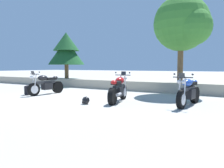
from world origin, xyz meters
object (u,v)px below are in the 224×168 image
at_px(rider_backpack, 28,90).
at_px(rider_helmet, 86,100).
at_px(motorcycle_black_near_left, 46,85).
at_px(motorcycle_red_centre, 119,89).
at_px(motorcycle_blue_far_right, 188,92).
at_px(pine_tree_far_left, 66,49).
at_px(leafy_tree_mid_left, 184,24).

relative_size(rider_backpack, rider_helmet, 1.68).
relative_size(motorcycle_black_near_left, motorcycle_red_centre, 1.01).
relative_size(motorcycle_black_near_left, motorcycle_blue_far_right, 1.00).
height_order(rider_backpack, pine_tree_far_left, pine_tree_far_left).
distance_m(motorcycle_black_near_left, rider_helmet, 3.61).
xyz_separation_m(motorcycle_blue_far_right, rider_backpack, (-7.37, -0.90, -0.24)).
relative_size(motorcycle_red_centre, motorcycle_blue_far_right, 0.99).
bearing_deg(leafy_tree_mid_left, rider_backpack, -147.11).
xyz_separation_m(motorcycle_red_centre, leafy_tree_mid_left, (1.61, 3.75, 2.98)).
bearing_deg(pine_tree_far_left, rider_helmet, -43.00).
relative_size(rider_helmet, pine_tree_far_left, 0.09).
bearing_deg(leafy_tree_mid_left, motorcycle_black_near_left, -148.01).
relative_size(motorcycle_blue_far_right, pine_tree_far_left, 0.64).
bearing_deg(leafy_tree_mid_left, motorcycle_blue_far_right, -74.23).
xyz_separation_m(rider_helmet, leafy_tree_mid_left, (2.41, 4.83, 3.33)).
bearing_deg(motorcycle_black_near_left, motorcycle_red_centre, -1.89).
distance_m(rider_backpack, rider_helmet, 4.09).
bearing_deg(motorcycle_black_near_left, rider_backpack, -139.88).
distance_m(motorcycle_red_centre, motorcycle_blue_far_right, 2.58).
xyz_separation_m(motorcycle_black_near_left, motorcycle_blue_far_right, (6.72, 0.34, 0.00)).
relative_size(rider_helmet, leafy_tree_mid_left, 0.06).
relative_size(rider_backpack, pine_tree_far_left, 0.14).
height_order(motorcycle_blue_far_right, pine_tree_far_left, pine_tree_far_left).
bearing_deg(motorcycle_red_centre, rider_helmet, -126.48).
distance_m(motorcycle_blue_far_right, rider_backpack, 7.43).
relative_size(motorcycle_blue_far_right, leafy_tree_mid_left, 0.47).
distance_m(motorcycle_blue_far_right, leafy_tree_mid_left, 4.52).
bearing_deg(rider_helmet, pine_tree_far_left, 137.00).
height_order(motorcycle_black_near_left, rider_helmet, motorcycle_black_near_left).
bearing_deg(rider_helmet, rider_backpack, 170.71).
relative_size(motorcycle_red_centre, leafy_tree_mid_left, 0.47).
height_order(motorcycle_blue_far_right, rider_backpack, motorcycle_blue_far_right).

